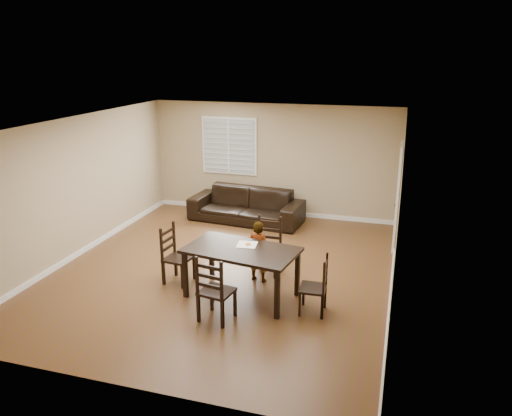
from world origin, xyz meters
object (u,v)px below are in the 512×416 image
Objects in this scene: dining_table at (241,254)px; child at (258,251)px; chair_left at (172,256)px; sofa at (246,205)px; chair_far at (212,294)px; chair_right at (320,288)px; chair_near at (269,246)px; donut at (248,244)px.

child reaches higher than dining_table.
chair_left is 0.39× the size of sofa.
child is at bearing -89.38° from chair_far.
chair_left reaches higher than dining_table.
child is 0.42× the size of sofa.
chair_right is 1.48m from child.
chair_far is at bearing -65.72° from chair_right.
chair_far is at bearing -127.56° from chair_left.
chair_far is (-0.30, -2.05, 0.01)m from chair_near.
donut is at bearing -84.28° from chair_left.
donut reaches higher than sofa.
chair_near is 0.98× the size of chair_far.
child is at bearing 83.96° from donut.
sofa is at bearing 115.45° from dining_table.
dining_table is 1.16m from chair_near.
child is (-1.22, 0.82, 0.13)m from chair_right.
child reaches higher than chair_far.
chair_far reaches higher than chair_right.
chair_far is 0.40× the size of sofa.
chair_near is 1.75m from chair_left.
child is 3.23m from sofa.
chair_left is at bearing -34.04° from chair_far.
donut is (1.39, -0.01, 0.39)m from chair_left.
child is 11.51× the size of donut.
chair_near is at bearing -86.43° from child.
chair_left is 0.93× the size of child.
chair_near is 2.82m from sofa.
child is at bearing -67.06° from chair_left.
dining_table is 0.72× the size of sofa.
dining_table is 3.82m from sofa.
sofa is at bearing -58.31° from child.
dining_table reaches higher than sofa.
chair_far is (-0.15, -0.93, -0.27)m from dining_table.
chair_far is 1.13× the size of chair_right.
chair_left is 3.45m from sofa.
child is (-0.06, -0.48, 0.08)m from chair_near.
chair_far is 1.64m from chair_left.
donut is at bearing -90.52° from chair_far.
chair_near is at bearing -140.62° from chair_right.
dining_table is 0.68m from child.
chair_left reaches higher than donut.
chair_left is 1.44m from donut.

